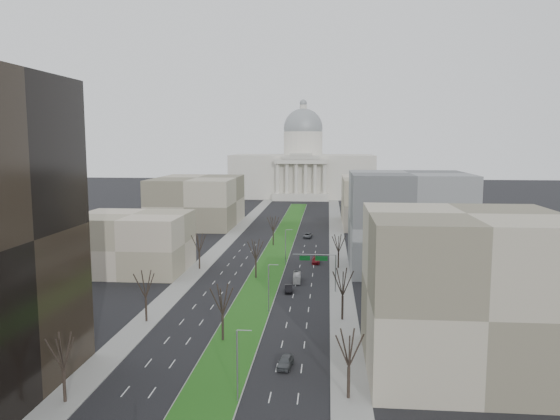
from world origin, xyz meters
The scene contains 28 objects.
ground centered at (0.00, 120.00, 0.00)m, with size 600.00×600.00×0.00m, color black.
median centered at (0.00, 118.99, 0.10)m, with size 8.00×222.03×0.20m.
sidewalk_left centered at (-17.50, 95.00, 0.07)m, with size 5.00×330.00×0.15m, color gray.
sidewalk_right centered at (17.50, 95.00, 0.07)m, with size 5.00×330.00×0.15m, color gray.
capitol centered at (0.00, 269.59, 16.31)m, with size 80.00×46.00×55.00m.
building_beige_left centered at (-33.00, 85.00, 7.00)m, with size 26.00×22.00×14.00m, color #9E957A.
building_tan_right centered at (33.00, 32.00, 11.00)m, with size 26.00×24.00×22.00m, color #77715C.
building_grey_right centered at (34.00, 92.00, 12.00)m, with size 28.00×26.00×24.00m, color #5C5E61.
building_far_left centered at (-35.00, 160.00, 9.00)m, with size 30.00×40.00×18.00m, color #77715C.
building_far_right centered at (35.00, 165.00, 9.00)m, with size 30.00×40.00×18.00m, color #9E957A.
tree_left_near centered at (-17.20, 18.00, 6.61)m, with size 5.10×5.10×9.18m.
tree_left_mid centered at (-17.20, 48.00, 7.00)m, with size 5.40×5.40×9.72m.
tree_left_far centered at (-17.20, 88.00, 6.84)m, with size 5.28×5.28×9.50m.
tree_right_near centered at (17.20, 22.00, 6.69)m, with size 5.16×5.16×9.29m.
tree_right_mid centered at (17.20, 52.00, 7.16)m, with size 5.52×5.52×9.94m.
tree_right_far centered at (17.20, 92.00, 6.53)m, with size 5.04×5.04×9.07m.
tree_median_a centered at (-2.00, 40.00, 7.00)m, with size 5.40×5.40×9.72m.
tree_median_b centered at (-2.00, 80.00, 7.00)m, with size 5.40×5.40×9.72m.
tree_median_c centered at (-2.00, 120.00, 7.00)m, with size 5.40×5.40×9.72m.
streetlamp_median_a centered at (3.76, 20.00, 4.81)m, with size 1.90×0.20×9.16m.
streetlamp_median_b centered at (3.76, 55.00, 4.81)m, with size 1.90×0.20×9.16m.
streetlamp_median_c centered at (3.76, 95.00, 4.81)m, with size 1.90×0.20×9.16m.
mast_arm_signs centered at (13.49, 70.03, 6.11)m, with size 9.12×0.24×8.09m.
car_grey_near centered at (8.71, 30.84, 0.79)m, with size 1.87×4.65×1.58m, color #464A4D.
car_black centered at (6.34, 69.38, 0.74)m, with size 1.56×4.48×1.48m, color black.
car_red centered at (11.44, 97.19, 0.73)m, with size 2.04×5.03×1.46m, color maroon.
car_grey_far centered at (7.98, 134.80, 0.74)m, with size 2.44×5.30×1.47m, color #54565C.
box_van centered at (7.63, 78.03, 0.95)m, with size 1.60×6.85×1.91m, color silver.
Camera 1 is at (14.41, -42.35, 31.60)m, focal length 35.00 mm.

